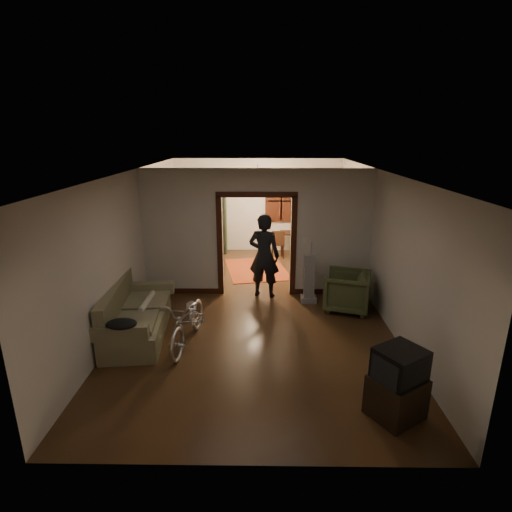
{
  "coord_description": "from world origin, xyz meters",
  "views": [
    {
      "loc": [
        0.1,
        -7.76,
        3.5
      ],
      "look_at": [
        0.0,
        -0.3,
        1.2
      ],
      "focal_mm": 28.0,
      "sensor_mm": 36.0,
      "label": 1
    }
  ],
  "objects_px": {
    "sofa": "(137,311)",
    "armchair": "(347,291)",
    "desk": "(296,244)",
    "bicycle": "(188,320)",
    "locker": "(210,221)",
    "person": "(264,256)"
  },
  "relations": [
    {
      "from": "sofa",
      "to": "desk",
      "type": "distance_m",
      "value": 6.02
    },
    {
      "from": "bicycle",
      "to": "armchair",
      "type": "bearing_deg",
      "value": 33.15
    },
    {
      "from": "sofa",
      "to": "bicycle",
      "type": "xyz_separation_m",
      "value": [
        0.96,
        -0.29,
        -0.03
      ]
    },
    {
      "from": "sofa",
      "to": "locker",
      "type": "bearing_deg",
      "value": 76.84
    },
    {
      "from": "sofa",
      "to": "desk",
      "type": "relative_size",
      "value": 2.22
    },
    {
      "from": "sofa",
      "to": "person",
      "type": "height_order",
      "value": "person"
    },
    {
      "from": "sofa",
      "to": "armchair",
      "type": "xyz_separation_m",
      "value": [
        3.97,
        1.17,
        -0.07
      ]
    },
    {
      "from": "person",
      "to": "desk",
      "type": "height_order",
      "value": "person"
    },
    {
      "from": "armchair",
      "to": "locker",
      "type": "height_order",
      "value": "locker"
    },
    {
      "from": "desk",
      "to": "armchair",
      "type": "bearing_deg",
      "value": -67.22
    },
    {
      "from": "locker",
      "to": "desk",
      "type": "height_order",
      "value": "locker"
    },
    {
      "from": "bicycle",
      "to": "locker",
      "type": "relative_size",
      "value": 0.85
    },
    {
      "from": "sofa",
      "to": "armchair",
      "type": "bearing_deg",
      "value": 10.35
    },
    {
      "from": "locker",
      "to": "desk",
      "type": "relative_size",
      "value": 2.13
    },
    {
      "from": "sofa",
      "to": "armchair",
      "type": "relative_size",
      "value": 2.3
    },
    {
      "from": "person",
      "to": "bicycle",
      "type": "bearing_deg",
      "value": 72.04
    },
    {
      "from": "desk",
      "to": "bicycle",
      "type": "bearing_deg",
      "value": -100.82
    },
    {
      "from": "locker",
      "to": "desk",
      "type": "xyz_separation_m",
      "value": [
        2.58,
        -0.24,
        -0.64
      ]
    },
    {
      "from": "bicycle",
      "to": "locker",
      "type": "xyz_separation_m",
      "value": [
        -0.3,
        5.6,
        0.54
      ]
    },
    {
      "from": "desk",
      "to": "sofa",
      "type": "bearing_deg",
      "value": -110.37
    },
    {
      "from": "sofa",
      "to": "bicycle",
      "type": "relative_size",
      "value": 1.22
    },
    {
      "from": "sofa",
      "to": "desk",
      "type": "bearing_deg",
      "value": 51.38
    }
  ]
}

